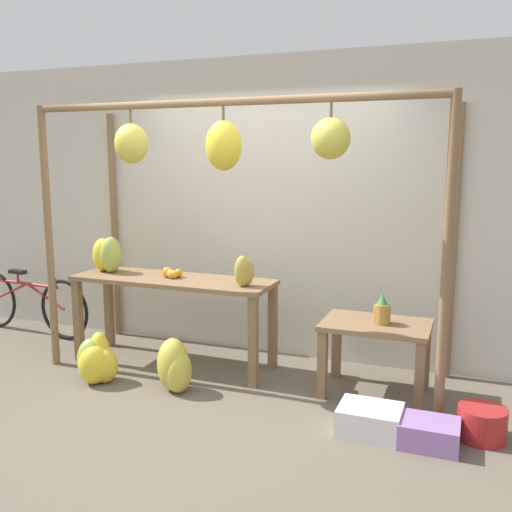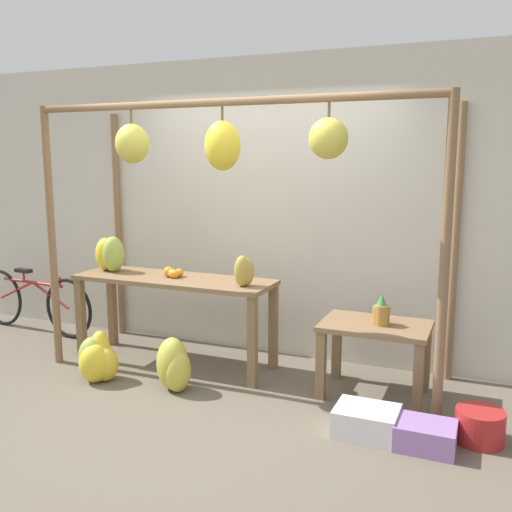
# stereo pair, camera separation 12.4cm
# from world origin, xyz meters

# --- Properties ---
(ground_plane) EXTENTS (20.00, 20.00, 0.00)m
(ground_plane) POSITION_xyz_m (0.00, 0.00, 0.00)
(ground_plane) COLOR #665B4C
(shop_wall_back) EXTENTS (8.00, 0.08, 2.80)m
(shop_wall_back) POSITION_xyz_m (0.00, 1.40, 1.40)
(shop_wall_back) COLOR beige
(shop_wall_back) RESTS_ON ground_plane
(stall_awning) EXTENTS (3.44, 1.14, 2.32)m
(stall_awning) POSITION_xyz_m (0.00, 0.50, 1.72)
(stall_awning) COLOR brown
(stall_awning) RESTS_ON ground_plane
(display_table_main) EXTENTS (1.85, 0.57, 0.81)m
(display_table_main) POSITION_xyz_m (-0.66, 0.72, 0.68)
(display_table_main) COLOR brown
(display_table_main) RESTS_ON ground_plane
(display_table_side) EXTENTS (0.84, 0.58, 0.59)m
(display_table_side) POSITION_xyz_m (1.17, 0.72, 0.47)
(display_table_side) COLOR brown
(display_table_side) RESTS_ON ground_plane
(banana_pile_on_table) EXTENTS (0.37, 0.30, 0.34)m
(banana_pile_on_table) POSITION_xyz_m (-1.37, 0.74, 0.97)
(banana_pile_on_table) COLOR #9EB247
(banana_pile_on_table) RESTS_ON display_table_main
(orange_pile) EXTENTS (0.17, 0.15, 0.10)m
(orange_pile) POSITION_xyz_m (-0.67, 0.72, 0.85)
(orange_pile) COLOR orange
(orange_pile) RESTS_ON display_table_main
(pineapple_cluster) EXTENTS (0.13, 0.14, 0.25)m
(pineapple_cluster) POSITION_xyz_m (1.21, 0.70, 0.70)
(pineapple_cluster) COLOR #B27F38
(pineapple_cluster) RESTS_ON display_table_side
(banana_pile_ground_left) EXTENTS (0.40, 0.40, 0.42)m
(banana_pile_ground_left) POSITION_xyz_m (-1.06, 0.11, 0.18)
(banana_pile_ground_left) COLOR gold
(banana_pile_ground_left) RESTS_ON ground_plane
(banana_pile_ground_right) EXTENTS (0.38, 0.38, 0.44)m
(banana_pile_ground_right) POSITION_xyz_m (-0.35, 0.18, 0.21)
(banana_pile_ground_right) COLOR gold
(banana_pile_ground_right) RESTS_ON ground_plane
(fruit_crate_white) EXTENTS (0.43, 0.34, 0.19)m
(fruit_crate_white) POSITION_xyz_m (1.26, 0.03, 0.10)
(fruit_crate_white) COLOR silver
(fruit_crate_white) RESTS_ON ground_plane
(blue_bucket) EXTENTS (0.32, 0.32, 0.22)m
(blue_bucket) POSITION_xyz_m (1.97, 0.23, 0.11)
(blue_bucket) COLOR #AD2323
(blue_bucket) RESTS_ON ground_plane
(parked_bicycle) EXTENTS (1.67, 0.18, 0.69)m
(parked_bicycle) POSITION_xyz_m (-2.60, 0.98, 0.34)
(parked_bicycle) COLOR black
(parked_bicycle) RESTS_ON ground_plane
(papaya_pile) EXTENTS (0.19, 0.21, 0.26)m
(papaya_pile) POSITION_xyz_m (0.07, 0.64, 0.94)
(papaya_pile) COLOR #B2993D
(papaya_pile) RESTS_ON display_table_main
(fruit_crate_purple) EXTENTS (0.38, 0.30, 0.17)m
(fruit_crate_purple) POSITION_xyz_m (1.65, 0.00, 0.09)
(fruit_crate_purple) COLOR #9970B7
(fruit_crate_purple) RESTS_ON ground_plane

